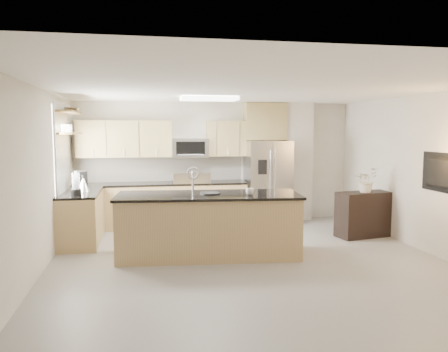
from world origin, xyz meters
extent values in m
plane|color=gray|center=(0.00, 0.00, 0.00)|extent=(6.50, 6.50, 0.00)
cube|color=white|center=(0.00, 0.00, 2.60)|extent=(6.00, 6.50, 0.02)
cube|color=beige|center=(0.00, 3.25, 1.30)|extent=(6.00, 0.02, 2.60)
cube|color=beige|center=(0.00, -3.25, 1.30)|extent=(6.00, 0.02, 2.60)
cube|color=beige|center=(-3.00, 0.00, 1.30)|extent=(0.02, 6.50, 2.60)
cube|color=beige|center=(3.00, 0.00, 1.30)|extent=(0.02, 6.50, 2.60)
cube|color=tan|center=(-1.23, 2.92, 0.44)|extent=(3.55, 0.65, 0.88)
cube|color=black|center=(-1.23, 2.92, 0.90)|extent=(3.55, 0.66, 0.04)
cube|color=silver|center=(-1.23, 3.24, 1.18)|extent=(3.55, 0.02, 0.52)
cube|color=tan|center=(-2.67, 1.85, 0.44)|extent=(0.65, 1.50, 0.88)
cube|color=black|center=(-2.67, 1.85, 0.90)|extent=(0.66, 1.50, 0.04)
cube|color=black|center=(-0.60, 2.92, 0.45)|extent=(0.76, 0.64, 0.90)
cube|color=black|center=(-0.60, 2.92, 0.92)|extent=(0.76, 0.62, 0.03)
cube|color=#B0B0B3|center=(-0.60, 2.62, 1.03)|extent=(0.76, 0.04, 0.22)
cube|color=tan|center=(-1.94, 3.08, 1.83)|extent=(1.92, 0.33, 0.75)
cube|color=tan|center=(0.19, 3.08, 1.83)|extent=(0.82, 0.33, 0.75)
cube|color=#B0B0B3|center=(-0.60, 3.05, 1.63)|extent=(0.76, 0.40, 0.40)
cube|color=black|center=(-0.60, 2.85, 1.63)|extent=(0.60, 0.02, 0.28)
cube|color=#B0B0B3|center=(1.06, 2.88, 0.89)|extent=(0.92, 0.75, 1.78)
cube|color=#98989B|center=(1.06, 2.50, 0.89)|extent=(0.02, 0.01, 1.69)
cube|color=black|center=(0.84, 2.48, 1.25)|extent=(0.18, 0.03, 0.30)
cube|color=beige|center=(1.82, 3.10, 1.30)|extent=(0.60, 0.30, 2.60)
cube|color=white|center=(-2.98, 1.85, 1.65)|extent=(0.03, 1.05, 1.55)
cube|color=silver|center=(-2.97, 1.85, 1.65)|extent=(0.03, 1.15, 1.65)
cube|color=olive|center=(-2.85, 1.95, 1.95)|extent=(0.30, 1.20, 0.04)
cube|color=olive|center=(-2.85, 1.95, 2.32)|extent=(0.30, 1.20, 0.04)
cube|color=white|center=(-0.40, 1.60, 2.56)|extent=(1.00, 0.50, 0.06)
cube|color=tan|center=(-0.56, 0.62, 0.48)|extent=(2.91, 1.23, 0.96)
cube|color=black|center=(-0.56, 0.62, 0.98)|extent=(2.97, 1.30, 0.04)
cube|color=black|center=(-0.78, 0.62, 0.96)|extent=(0.60, 0.44, 0.01)
cylinder|color=#B0B0B3|center=(-0.78, 0.86, 1.17)|extent=(0.03, 0.03, 0.34)
torus|color=#B0B0B3|center=(-0.78, 0.80, 1.32)|extent=(0.21, 0.03, 0.21)
cube|color=black|center=(2.53, 1.35, 0.42)|extent=(1.12, 0.63, 0.85)
imported|color=silver|center=(0.07, 0.44, 1.05)|extent=(0.17, 0.17, 0.10)
cylinder|color=black|center=(-0.53, 0.66, 1.01)|extent=(0.33, 0.33, 0.02)
cylinder|color=black|center=(-2.67, 1.37, 0.98)|extent=(0.16, 0.16, 0.11)
cylinder|color=silver|center=(-2.67, 1.37, 1.17)|extent=(0.12, 0.12, 0.27)
cone|color=#B0B0B3|center=(-2.62, 1.89, 1.05)|extent=(0.23, 0.23, 0.25)
cylinder|color=black|center=(-2.62, 1.89, 1.18)|extent=(0.05, 0.05, 0.05)
cube|color=black|center=(-2.69, 2.11, 1.09)|extent=(0.25, 0.27, 0.34)
cylinder|color=#B0B0B3|center=(-2.69, 2.05, 1.01)|extent=(0.11, 0.11, 0.12)
imported|color=#B0B0B3|center=(-2.85, 2.29, 2.39)|extent=(0.45, 0.45, 0.10)
imported|color=silver|center=(2.50, 1.29, 1.20)|extent=(0.79, 0.75, 0.70)
imported|color=black|center=(2.91, -0.20, 1.35)|extent=(0.14, 1.08, 0.62)
camera|label=1|loc=(-1.56, -6.14, 2.00)|focal=35.00mm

